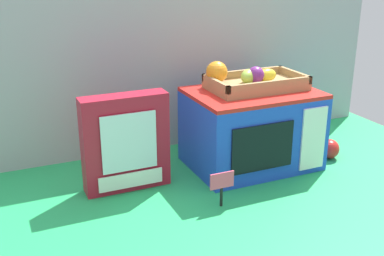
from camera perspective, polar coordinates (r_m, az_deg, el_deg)
name	(u,v)px	position (r m, az deg, el deg)	size (l,w,h in m)	color
ground_plane	(208,177)	(1.48, 1.93, -5.87)	(1.70, 1.70, 0.00)	#219E54
display_back_panel	(170,66)	(1.66, -2.64, 7.44)	(1.61, 0.03, 0.58)	#A0A3A8
toy_microwave	(252,128)	(1.54, 7.11, -0.05)	(0.39, 0.29, 0.25)	blue
food_groups_crate	(250,81)	(1.52, 6.93, 5.61)	(0.30, 0.17, 0.09)	#A37F51
cookie_set_box	(126,143)	(1.38, -7.90, -1.75)	(0.25, 0.07, 0.28)	#B2192D
price_sign	(222,184)	(1.30, 3.58, -6.66)	(0.07, 0.01, 0.10)	black
loose_toy_apple	(329,149)	(1.67, 16.03, -2.40)	(0.07, 0.07, 0.07)	red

